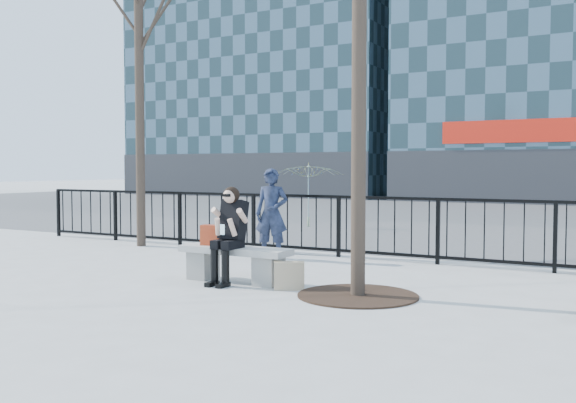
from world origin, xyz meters
The scene contains 12 objects.
ground centered at (0.00, 0.00, 0.00)m, with size 120.00×120.00×0.00m, color #9F9E99.
street_surface centered at (0.00, 15.00, 0.00)m, with size 60.00×23.00×0.01m, color #474747.
railing centered at (0.00, 3.00, 0.55)m, with size 14.00×0.06×1.10m.
building_left centered at (-15.00, 27.00, 11.30)m, with size 16.20×10.20×22.60m.
tree_left centered at (-4.00, 2.50, 4.86)m, with size 2.80×2.80×6.50m.
tree_grate centered at (1.90, -0.10, 0.01)m, with size 1.50×1.50×0.02m, color black.
bench_main centered at (0.00, 0.00, 0.30)m, with size 1.65×0.46×0.49m.
seated_woman centered at (0.00, -0.16, 0.67)m, with size 0.50×0.64×1.34m.
handbag centered at (-0.38, 0.02, 0.63)m, with size 0.35×0.17×0.29m, color #B33516.
shopping_bag centered at (0.95, -0.14, 0.19)m, with size 0.39×0.14×0.37m, color #C9B18E.
standing_man centered at (-0.73, 2.22, 0.79)m, with size 0.58×0.38×1.59m, color black.
vendor_umbrella centered at (-2.95, 7.84, 0.87)m, with size 1.90×1.93×1.74m, color gold.
Camera 1 is at (5.01, -7.38, 1.59)m, focal length 40.00 mm.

